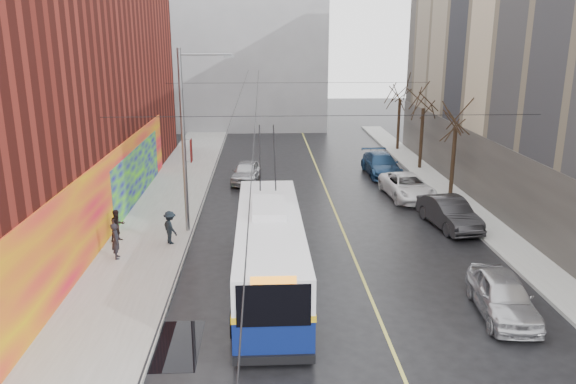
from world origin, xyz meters
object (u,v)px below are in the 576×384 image
object	(u,v)px
trolleybus	(270,250)
pedestrian_b	(117,226)
parked_car_a	(503,295)
streetlight_pole	(187,137)
tree_far	(400,90)
parked_car_d	(381,165)
pedestrian_a	(116,241)
following_car	(246,172)
tree_mid	(424,97)
parked_car_b	(449,213)
parked_car_c	(407,186)
tree_near	(457,115)
pedestrian_c	(170,227)

from	to	relation	value
trolleybus	pedestrian_b	bearing A→B (deg)	144.53
parked_car_a	streetlight_pole	bearing A→B (deg)	148.47
tree_far	parked_car_d	size ratio (longest dim) A/B	1.25
trolleybus	tree_far	bearing A→B (deg)	66.47
pedestrian_a	parked_car_a	bearing A→B (deg)	-123.32
streetlight_pole	following_car	distance (m)	11.02
tree_mid	parked_car_b	bearing A→B (deg)	-98.93
tree_mid	trolleybus	size ratio (longest dim) A/B	0.57
pedestrian_a	streetlight_pole	bearing A→B (deg)	-51.24
parked_car_c	parked_car_d	size ratio (longest dim) A/B	0.98
trolleybus	parked_car_b	bearing A→B (deg)	35.18
tree_near	tree_far	bearing A→B (deg)	90.00
tree_mid	pedestrian_a	size ratio (longest dim) A/B	4.16
parked_car_a	pedestrian_c	bearing A→B (deg)	155.81
parked_car_b	trolleybus	bearing A→B (deg)	-153.10
following_car	pedestrian_b	bearing A→B (deg)	-109.17
parked_car_b	following_car	xyz separation A→B (m)	(-10.63, 9.63, -0.07)
parked_car_a	following_car	distance (m)	21.20
parked_car_d	pedestrian_b	bearing A→B (deg)	-141.64
tree_far	pedestrian_c	world-z (taller)	tree_far
tree_far	parked_car_a	world-z (taller)	tree_far
parked_car_c	parked_car_d	distance (m)	5.72
parked_car_b	pedestrian_c	bearing A→B (deg)	179.86
pedestrian_c	parked_car_a	bearing A→B (deg)	-155.95
trolleybus	pedestrian_b	xyz separation A→B (m)	(-7.10, 4.99, -0.62)
tree_mid	parked_car_d	size ratio (longest dim) A/B	1.27
parked_car_a	parked_car_b	size ratio (longest dim) A/B	0.93
tree_far	tree_mid	bearing A→B (deg)	-90.00
parked_car_c	pedestrian_c	world-z (taller)	pedestrian_c
tree_far	pedestrian_c	xyz separation A→B (m)	(-15.86, -21.80, -4.21)
trolleybus	parked_car_b	distance (m)	11.44
streetlight_pole	parked_car_b	size ratio (longest dim) A/B	1.93
trolleybus	following_car	size ratio (longest dim) A/B	2.84
following_car	streetlight_pole	bearing A→B (deg)	-96.31
tree_near	tree_far	xyz separation A→B (m)	(0.00, 14.00, 0.17)
parked_car_d	pedestrian_b	size ratio (longest dim) A/B	3.44
parked_car_a	pedestrian_c	size ratio (longest dim) A/B	2.78
tree_near	tree_far	distance (m)	14.00
tree_near	following_car	size ratio (longest dim) A/B	1.56
pedestrian_b	streetlight_pole	bearing A→B (deg)	-21.19
tree_far	parked_car_b	distance (m)	20.31
tree_mid	parked_car_d	world-z (taller)	tree_mid
parked_car_a	following_car	bearing A→B (deg)	122.11
parked_car_c	parked_car_d	world-z (taller)	parked_car_d
parked_car_d	pedestrian_c	xyz separation A→B (m)	(-12.66, -13.20, 0.17)
tree_far	parked_car_d	bearing A→B (deg)	-110.40
trolleybus	pedestrian_c	distance (m)	6.49
tree_near	pedestrian_b	size ratio (longest dim) A/B	4.19
parked_car_d	tree_mid	bearing A→B (deg)	24.91
parked_car_b	pedestrian_c	distance (m)	14.02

